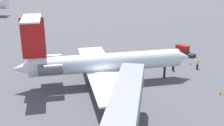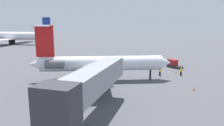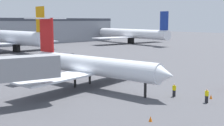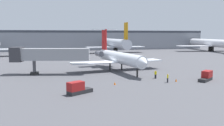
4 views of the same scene
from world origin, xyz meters
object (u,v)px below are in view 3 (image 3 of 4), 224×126
regional_jet (88,64)px  traffic_cone_mid (211,97)px  parked_airliner_east_mid (131,34)px  ground_crew_marshaller (174,90)px  traffic_cone_near (151,119)px  ground_crew_loader (207,96)px  parked_airliner_centre (16,38)px

regional_jet → traffic_cone_mid: regional_jet is taller
traffic_cone_mid → parked_airliner_east_mid: bearing=48.7°
traffic_cone_mid → regional_jet: bearing=112.8°
parked_airliner_east_mid → regional_jet: bearing=-142.3°
regional_jet → ground_crew_marshaller: 13.25m
traffic_cone_near → parked_airliner_east_mid: parked_airliner_east_mid is taller
ground_crew_marshaller → ground_crew_loader: same height
regional_jet → parked_airliner_centre: size_ratio=0.80×
regional_jet → traffic_cone_mid: bearing=-67.2°
ground_crew_loader → parked_airliner_east_mid: size_ratio=0.04×
traffic_cone_near → parked_airliner_east_mid: 97.63m
traffic_cone_mid → parked_airliner_centre: size_ratio=0.02×
parked_airliner_centre → traffic_cone_mid: bearing=-96.5°
parked_airliner_centre → regional_jet: bearing=-105.4°
ground_crew_marshaller → traffic_cone_near: size_ratio=3.07×
regional_jet → parked_airliner_east_mid: bearing=37.7°
ground_crew_marshaller → traffic_cone_mid: ground_crew_marshaller is taller
traffic_cone_near → traffic_cone_mid: 12.04m
ground_crew_marshaller → traffic_cone_near: bearing=-158.6°
regional_jet → parked_airliner_centre: (14.64, 53.16, 1.07)m
parked_airliner_east_mid → parked_airliner_centre: bearing=177.5°
ground_crew_marshaller → parked_airliner_centre: parked_airliner_centre is taller
ground_crew_marshaller → traffic_cone_mid: bearing=-57.9°
parked_airliner_centre → parked_airliner_east_mid: size_ratio=0.78×
ground_crew_marshaller → parked_airliner_centre: size_ratio=0.05×
traffic_cone_near → parked_airliner_centre: (19.90, 69.18, 4.15)m
ground_crew_loader → parked_airliner_centre: parked_airliner_centre is taller
regional_jet → parked_airliner_centre: bearing=74.6°
traffic_cone_near → parked_airliner_east_mid: bearing=43.3°
parked_airliner_centre → parked_airliner_east_mid: parked_airliner_centre is taller
regional_jet → ground_crew_loader: 17.45m
parked_airliner_centre → parked_airliner_east_mid: (51.09, -2.27, -0.22)m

